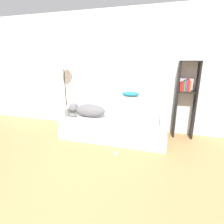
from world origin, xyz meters
TOP-DOWN VIEW (x-y plane):
  - ground_plane at (0.00, 0.00)m, footprint 20.00×20.00m
  - wall_back at (0.00, 2.88)m, footprint 7.58×0.06m
  - couch at (0.12, 2.20)m, footprint 2.21×0.83m
  - couch_backrest at (0.12, 2.55)m, footprint 2.17×0.15m
  - couch_arm_left at (-0.90, 2.20)m, footprint 0.15×0.64m
  - couch_arm_right at (1.15, 2.20)m, footprint 0.15×0.64m
  - dog at (-0.43, 2.12)m, footprint 0.82×0.28m
  - laptop at (0.25, 2.13)m, footprint 0.37×0.30m
  - throw_pillow at (0.41, 2.56)m, footprint 0.39×0.20m
  - bookshelf at (1.55, 2.70)m, footprint 0.41×0.26m
  - floor_lamp at (-1.25, 2.67)m, footprint 0.29×0.29m
  - power_adapter at (0.36, 1.52)m, footprint 0.06×0.06m

SIDE VIEW (x-z plane):
  - ground_plane at x=0.00m, z-range 0.00..0.00m
  - power_adapter at x=0.36m, z-range 0.00..0.03m
  - couch at x=0.12m, z-range 0.00..0.45m
  - laptop at x=0.25m, z-range 0.46..0.48m
  - couch_arm_left at x=-0.90m, z-range 0.46..0.64m
  - couch_arm_right at x=1.15m, z-range 0.46..0.64m
  - dog at x=-0.43m, z-range 0.45..0.74m
  - couch_backrest at x=0.12m, z-range 0.46..0.86m
  - throw_pillow at x=0.41m, z-range 0.86..0.96m
  - bookshelf at x=1.55m, z-range 0.11..1.72m
  - wall_back at x=0.00m, z-range 0.00..2.70m
  - floor_lamp at x=-1.25m, z-range 0.59..2.24m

